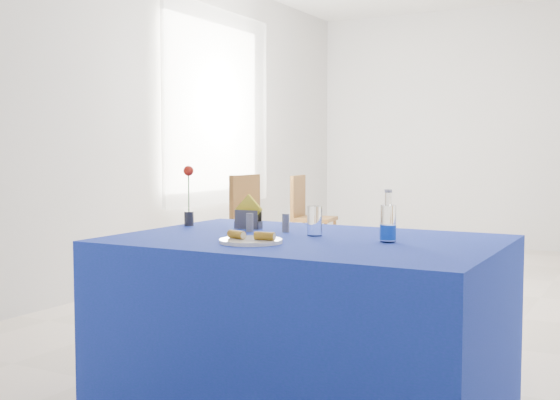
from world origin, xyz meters
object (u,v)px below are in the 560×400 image
at_px(chair_win_b, 307,212).
at_px(water_bottle, 388,225).
at_px(plate, 251,241).
at_px(chair_win_a, 256,224).
at_px(blue_table, 306,326).

bearing_deg(chair_win_b, water_bottle, -158.02).
relative_size(water_bottle, chair_win_b, 0.24).
xyz_separation_m(plate, chair_win_a, (-1.39, 2.42, -0.23)).
bearing_deg(chair_win_b, chair_win_a, -176.72).
bearing_deg(chair_win_b, plate, -165.34).
xyz_separation_m(blue_table, chair_win_b, (-1.85, 3.77, 0.13)).
distance_m(blue_table, chair_win_b, 4.20).
relative_size(blue_table, chair_win_a, 1.70).
bearing_deg(chair_win_b, blue_table, -162.40).
xyz_separation_m(water_bottle, chair_win_b, (-2.20, 3.73, -0.32)).
relative_size(plate, blue_table, 0.16).
distance_m(water_bottle, chair_win_b, 4.34).
height_order(blue_table, water_bottle, water_bottle).
xyz_separation_m(plate, chair_win_b, (-1.72, 4.02, -0.26)).
distance_m(plate, water_bottle, 0.56).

